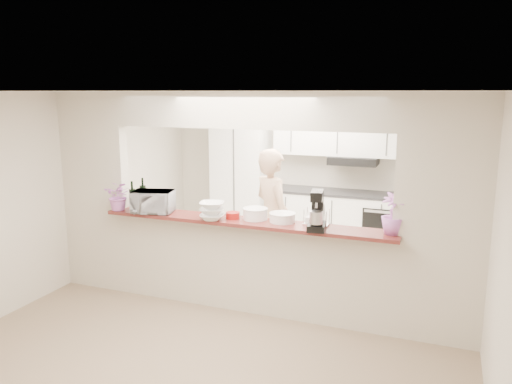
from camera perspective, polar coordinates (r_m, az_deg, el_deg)
The scene contains 19 objects.
floor at distance 5.98m, azimuth -1.11°, elevation -13.27°, with size 6.00×6.00×0.00m, color gray.
tile_overlay at distance 7.33m, azimuth 3.54°, elevation -8.50°, with size 5.00×2.90×0.01m, color silver.
partition at distance 5.53m, azimuth -1.16°, elevation 0.82°, with size 5.00×0.15×2.50m.
bar_counter at distance 5.76m, azimuth -1.14°, elevation -8.08°, with size 3.40×0.38×1.09m.
kitchen_cabinets at distance 8.22m, azimuth 4.87°, elevation 0.67°, with size 3.15×0.62×2.25m.
refrigerator at distance 7.85m, azimuth 20.55°, elevation -1.45°, with size 0.75×0.70×1.70m, color #A7A7AC.
flower_left at distance 6.22m, azimuth -15.38°, elevation -0.42°, with size 0.32×0.28×0.36m, color #CD6CB0.
wine_bottle_a at distance 6.29m, azimuth -12.78°, elevation -0.45°, with size 0.07×0.07×0.37m.
wine_bottle_b at distance 6.12m, azimuth -13.92°, elevation -0.86°, with size 0.07×0.07×0.37m.
toaster_oven at distance 6.02m, azimuth -11.70°, elevation -1.09°, with size 0.47×0.32×0.26m, color #B6B7BC.
serving_bowls at distance 5.58m, azimuth -5.06°, elevation -2.20°, with size 0.27×0.27×0.20m, color white.
plate_stack_a at distance 5.59m, azimuth -0.08°, elevation -2.50°, with size 0.28×0.28×0.13m.
plate_stack_b at distance 5.49m, azimuth 3.03°, elevation -2.92°, with size 0.29×0.29×0.10m.
red_bowl at distance 5.64m, azimuth -2.68°, elevation -2.69°, with size 0.16×0.16×0.07m, color maroon.
tan_bowl at distance 5.45m, azimuth 2.63°, elevation -3.20°, with size 0.15×0.15×0.07m, color tan.
utensil_caddy at distance 5.39m, azimuth 6.95°, elevation -2.65°, with size 0.27×0.16×0.25m.
stand_mixer at distance 5.19m, azimuth 6.97°, elevation -2.30°, with size 0.22×0.31×0.42m.
flower_right at distance 5.17m, azimuth 15.41°, elevation -2.38°, with size 0.24×0.24×0.42m, color #AA65BB.
person at distance 6.38m, azimuth 1.88°, elevation -3.14°, with size 0.65×0.43×1.79m, color #DDB290.
Camera 1 is at (2.07, -5.03, 2.50)m, focal length 35.00 mm.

